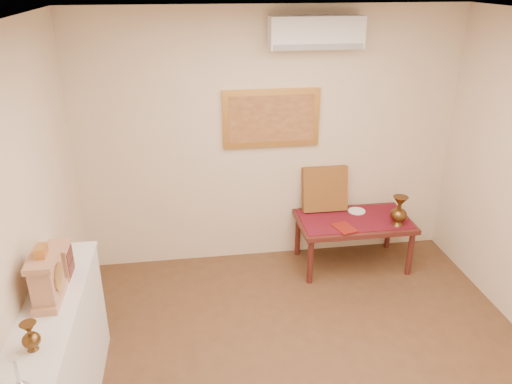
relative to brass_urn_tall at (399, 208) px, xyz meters
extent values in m
plane|color=white|center=(-1.25, -1.68, 1.95)|extent=(4.50, 4.50, 0.00)
cube|color=beige|center=(-1.25, 0.57, 0.60)|extent=(4.00, 0.02, 2.70)
cube|color=beige|center=(-3.25, -1.68, 0.60)|extent=(0.02, 4.50, 2.70)
cube|color=maroon|center=(-0.40, 0.20, -0.20)|extent=(1.14, 0.59, 0.01)
cylinder|color=white|center=(-0.32, 0.36, -0.19)|extent=(0.19, 0.19, 0.01)
cube|color=maroon|center=(-0.57, 0.00, -0.19)|extent=(0.24, 0.29, 0.01)
cube|color=#5A2112|center=(-0.66, 0.47, 0.05)|extent=(0.49, 0.20, 0.50)
cube|color=silver|center=(-3.08, -1.68, -0.28)|extent=(0.35, 2.00, 0.95)
cube|color=silver|center=(-3.08, -1.68, 0.21)|extent=(0.37, 2.02, 0.03)
cube|color=tan|center=(-3.08, -1.45, 0.25)|extent=(0.16, 0.36, 0.05)
cube|color=tan|center=(-3.08, -1.45, 0.40)|extent=(0.14, 0.30, 0.25)
cylinder|color=beige|center=(-3.01, -1.45, 0.40)|extent=(0.01, 0.17, 0.17)
cylinder|color=#C68D3F|center=(-3.00, -1.45, 0.40)|extent=(0.01, 0.19, 0.19)
cube|color=tan|center=(-3.08, -1.45, 0.55)|extent=(0.17, 0.34, 0.04)
cube|color=#C68D3F|center=(-3.08, -1.45, 0.60)|extent=(0.06, 0.11, 0.07)
cube|color=tan|center=(-3.07, -1.15, 0.34)|extent=(0.15, 0.20, 0.22)
cube|color=#4D1C17|center=(-2.99, -1.15, 0.29)|extent=(0.01, 0.17, 0.09)
cube|color=#4D1C17|center=(-2.99, -1.15, 0.39)|extent=(0.01, 0.17, 0.09)
cube|color=tan|center=(-3.07, -1.15, 0.46)|extent=(0.16, 0.21, 0.02)
cube|color=#4D1C17|center=(-0.40, 0.20, -0.23)|extent=(1.20, 0.70, 0.05)
cylinder|color=#4D1C17|center=(-0.94, -0.09, -0.50)|extent=(0.06, 0.06, 0.50)
cylinder|color=#4D1C17|center=(0.14, -0.09, -0.50)|extent=(0.06, 0.06, 0.50)
cylinder|color=#4D1C17|center=(-0.94, 0.49, -0.50)|extent=(0.06, 0.06, 0.50)
cylinder|color=#4D1C17|center=(0.14, 0.49, -0.50)|extent=(0.06, 0.06, 0.50)
cube|color=#C68D3F|center=(-1.25, 0.54, 0.85)|extent=(1.00, 0.05, 0.60)
cube|color=#A46939|center=(-1.25, 0.51, 0.85)|extent=(0.88, 0.01, 0.48)
cube|color=silver|center=(-0.85, 0.44, 1.70)|extent=(0.90, 0.24, 0.30)
cube|color=gray|center=(-0.85, 0.32, 1.58)|extent=(0.86, 0.02, 0.05)
camera|label=1|loc=(-2.14, -4.35, 2.22)|focal=35.00mm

